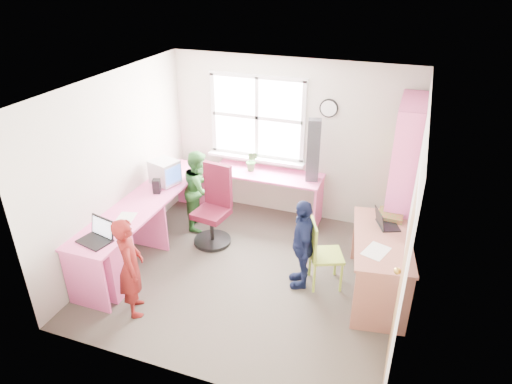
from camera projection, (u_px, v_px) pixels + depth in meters
The scene contains 19 objects.
room at pixel (252, 185), 5.35m from camera, with size 3.64×3.44×2.44m.
l_desk at pixel (145, 236), 5.78m from camera, with size 2.38×2.95×0.75m.
right_desk at pixel (380, 253), 5.24m from camera, with size 0.83×1.44×0.78m.
bookshelf at pixel (401, 184), 5.86m from camera, with size 0.30×1.02×2.10m.
swivel_chair at pixel (214, 210), 6.30m from camera, with size 0.59×0.59×1.13m.
wooden_chair at pixel (321, 251), 5.44m from camera, with size 0.50×0.50×0.87m.
crt_monitor at pixel (165, 172), 6.37m from camera, with size 0.43×0.41×0.35m.
laptop_left at pixel (98, 235), 5.14m from camera, with size 0.41×0.37×0.25m.
laptop_right at pixel (385, 222), 5.34m from camera, with size 0.34×0.37×0.20m.
speaker_a at pixel (157, 186), 6.15m from camera, with size 0.12×0.12×0.20m.
speaker_b at pixel (172, 173), 6.55m from camera, with size 0.10×0.10×0.19m.
cd_tower at pixel (313, 150), 6.35m from camera, with size 0.21×0.20×0.90m.
game_box at pixel (391, 215), 5.53m from camera, with size 0.30×0.30×0.06m.
paper_a at pixel (126, 218), 5.59m from camera, with size 0.27×0.34×0.00m.
paper_b at pixel (376, 251), 4.90m from camera, with size 0.31×0.37×0.00m.
potted_plant at pixel (252, 161), 6.75m from camera, with size 0.17×0.14×0.32m, color #2F6C2B.
person_red at pixel (131, 267), 4.96m from camera, with size 0.44×0.29×1.20m, color maroon.
person_green at pixel (199, 189), 6.62m from camera, with size 0.58×0.45×1.19m, color #2F6C2B.
person_navy at pixel (302, 244), 5.40m from camera, with size 0.68×0.28×1.16m, color #141C40.
Camera 1 is at (1.67, -4.39, 3.60)m, focal length 32.00 mm.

